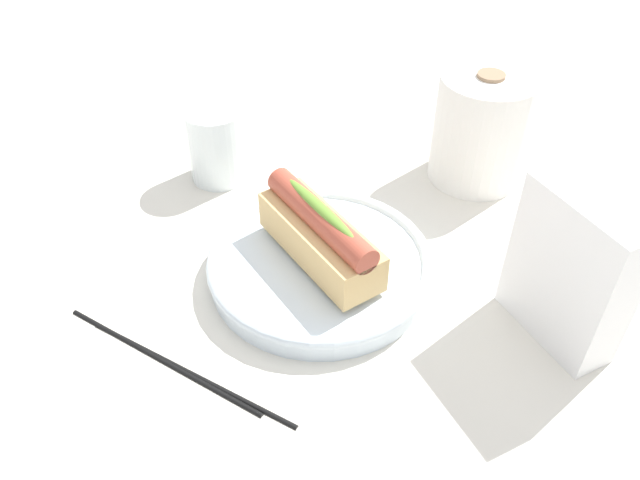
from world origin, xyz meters
The scene contains 8 objects.
ground_plane centered at (0.00, 0.00, 0.00)m, with size 2.40×2.40×0.00m, color silver.
serving_bowl centered at (0.01, -0.01, 0.02)m, with size 0.23×0.23×0.03m.
hotdog_front centered at (0.01, -0.01, 0.06)m, with size 0.15×0.07×0.06m.
water_glass centered at (-0.20, 0.01, 0.04)m, with size 0.07×0.07×0.09m.
paper_towel_roll centered at (-0.01, 0.25, 0.07)m, with size 0.11×0.11×0.13m.
napkin_box centered at (0.20, 0.11, 0.07)m, with size 0.11×0.04×0.15m, color white.
chopstick_near centered at (0.03, -0.17, 0.00)m, with size 0.01×0.01×0.22m, color black.
chopstick_far centered at (0.00, -0.18, 0.00)m, with size 0.01×0.01×0.22m, color black.
Camera 1 is at (0.36, -0.31, 0.45)m, focal length 35.93 mm.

